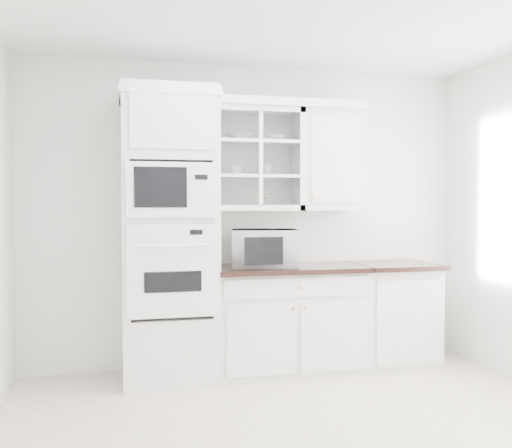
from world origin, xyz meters
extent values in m
cube|color=beige|center=(0.00, 0.00, 0.01)|extent=(4.00, 3.50, 0.01)
cube|color=white|center=(0.00, 1.74, 1.35)|extent=(4.00, 0.02, 2.70)
cube|color=white|center=(0.00, 0.00, 2.69)|extent=(4.00, 3.50, 0.02)
cube|color=silver|center=(-0.75, 1.43, 1.20)|extent=(0.76, 0.65, 2.40)
cube|color=white|center=(-0.75, 1.09, 0.94)|extent=(0.70, 0.03, 0.72)
cube|color=black|center=(-0.75, 1.07, 0.86)|extent=(0.44, 0.01, 0.16)
cube|color=white|center=(-0.75, 1.09, 1.56)|extent=(0.70, 0.03, 0.43)
cube|color=black|center=(-0.84, 1.07, 1.58)|extent=(0.40, 0.01, 0.31)
cube|color=silver|center=(0.28, 1.45, 0.44)|extent=(1.30, 0.60, 0.88)
cube|color=black|center=(0.28, 1.42, 0.90)|extent=(1.32, 0.67, 0.04)
cube|color=silver|center=(1.28, 1.45, 0.44)|extent=(0.70, 0.60, 0.88)
cube|color=black|center=(1.28, 1.42, 0.90)|extent=(0.72, 0.67, 0.04)
cube|color=silver|center=(0.03, 1.58, 1.85)|extent=(0.80, 0.33, 0.90)
cube|color=silver|center=(0.03, 1.58, 1.70)|extent=(0.74, 0.29, 0.02)
cube|color=silver|center=(0.03, 1.58, 2.00)|extent=(0.74, 0.29, 0.02)
cube|color=silver|center=(0.71, 1.58, 1.85)|extent=(0.55, 0.33, 0.90)
cube|color=white|center=(-0.07, 1.56, 2.33)|extent=(2.14, 0.38, 0.07)
imported|color=white|center=(0.05, 1.39, 1.08)|extent=(0.63, 0.56, 0.32)
imported|color=white|center=(-0.10, 1.58, 2.04)|extent=(0.27, 0.27, 0.06)
imported|color=white|center=(0.21, 1.58, 2.04)|extent=(0.19, 0.19, 0.05)
imported|color=white|center=(-0.15, 1.60, 1.75)|extent=(0.12, 0.12, 0.09)
imported|color=white|center=(0.11, 1.57, 1.76)|extent=(0.12, 0.12, 0.09)
camera|label=1|loc=(-1.13, -3.31, 1.46)|focal=40.00mm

